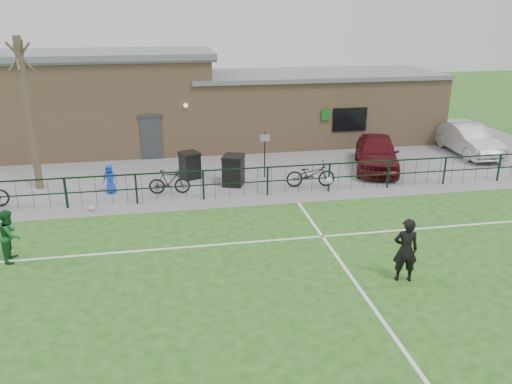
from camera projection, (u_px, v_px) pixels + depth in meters
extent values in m
plane|color=#235418|center=(293.00, 312.00, 12.07)|extent=(90.00, 90.00, 0.00)
cube|color=slate|center=(225.00, 158.00, 24.54)|extent=(34.00, 13.00, 0.02)
cube|color=white|center=(243.00, 199.00, 19.27)|extent=(28.00, 0.10, 0.01)
cube|color=white|center=(262.00, 241.00, 15.76)|extent=(28.00, 0.10, 0.01)
cube|color=white|center=(371.00, 304.00, 12.40)|extent=(0.10, 16.00, 0.01)
cube|color=black|center=(242.00, 183.00, 19.25)|extent=(28.00, 0.10, 1.20)
cylinder|color=#4A3A2D|center=(29.00, 116.00, 19.40)|extent=(0.30, 0.30, 6.00)
cube|color=black|center=(190.00, 166.00, 21.48)|extent=(0.95, 1.00, 1.06)
cube|color=black|center=(234.00, 171.00, 20.60)|extent=(1.04, 1.10, 1.18)
cylinder|color=black|center=(265.00, 155.00, 21.39)|extent=(0.07, 0.07, 2.00)
imported|color=#4F0E14|center=(377.00, 152.00, 22.63)|extent=(3.23, 4.88, 1.54)
imported|color=#A5A7AC|center=(468.00, 140.00, 24.99)|extent=(1.78, 4.58, 1.49)
imported|color=black|center=(169.00, 182.00, 19.63)|extent=(1.66, 0.60, 0.98)
imported|color=black|center=(311.00, 174.00, 20.42)|extent=(2.06, 0.89, 1.05)
imported|color=blue|center=(110.00, 179.00, 19.67)|extent=(0.63, 0.48, 1.16)
imported|color=black|center=(406.00, 250.00, 13.21)|extent=(0.73, 0.56, 1.80)
sphere|color=white|center=(329.00, 181.00, 16.05)|extent=(0.22, 0.22, 0.22)
imported|color=#185524|center=(10.00, 235.00, 14.36)|extent=(0.60, 0.76, 1.55)
sphere|color=silver|center=(91.00, 208.00, 18.09)|extent=(0.24, 0.24, 0.24)
cube|color=tan|center=(218.00, 112.00, 26.71)|extent=(24.00, 5.00, 3.50)
cube|color=tan|center=(92.00, 69.00, 24.86)|extent=(11.52, 5.00, 1.20)
cube|color=slate|center=(90.00, 54.00, 24.61)|extent=(12.02, 5.40, 0.28)
cube|color=slate|center=(314.00, 74.00, 26.96)|extent=(13.44, 5.30, 0.22)
cube|color=#383A3D|center=(152.00, 138.00, 24.03)|extent=(1.00, 0.08, 2.10)
cube|color=black|center=(350.00, 119.00, 25.51)|extent=(1.80, 0.08, 1.20)
cube|color=#19661E|center=(326.00, 115.00, 25.14)|extent=(0.45, 0.04, 0.55)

